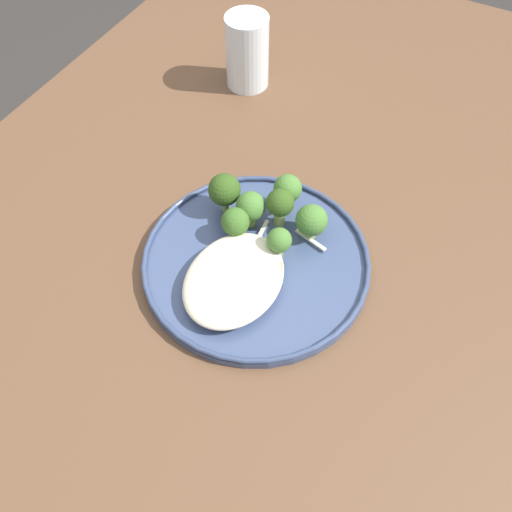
{
  "coord_description": "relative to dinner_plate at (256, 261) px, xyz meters",
  "views": [
    {
      "loc": [
        0.42,
        0.18,
        1.33
      ],
      "look_at": [
        0.05,
        -0.01,
        0.76
      ],
      "focal_mm": 39.87,
      "sensor_mm": 36.0,
      "label": 1
    }
  ],
  "objects": [
    {
      "name": "wooden_dining_table",
      "position": [
        -0.05,
        0.01,
        -0.09
      ],
      "size": [
        1.4,
        1.0,
        0.74
      ],
      "color": "brown",
      "rests_on": "ground"
    },
    {
      "name": "seared_scallop_on_noodles",
      "position": [
        0.04,
        -0.01,
        0.01
      ],
      "size": [
        0.02,
        0.02,
        0.01
      ],
      "color": "#DBB77A",
      "rests_on": "dinner_plate"
    },
    {
      "name": "ground",
      "position": [
        -0.05,
        0.01,
        -0.75
      ],
      "size": [
        6.0,
        6.0,
        0.0
      ],
      "primitive_type": "plane",
      "color": "#2D2B28"
    },
    {
      "name": "water_glass",
      "position": [
        -0.32,
        -0.19,
        0.04
      ],
      "size": [
        0.07,
        0.07,
        0.12
      ],
      "color": "silver",
      "rests_on": "wooden_dining_table"
    },
    {
      "name": "seared_scallop_tiny_bay",
      "position": [
        -0.01,
        0.01,
        0.01
      ],
      "size": [
        0.02,
        0.02,
        0.02
      ],
      "color": "beige",
      "rests_on": "dinner_plate"
    },
    {
      "name": "seared_scallop_right_edge",
      "position": [
        0.02,
        -0.01,
        0.01
      ],
      "size": [
        0.03,
        0.03,
        0.01
      ],
      "color": "#E5C689",
      "rests_on": "dinner_plate"
    },
    {
      "name": "dinner_plate",
      "position": [
        0.0,
        0.0,
        0.0
      ],
      "size": [
        0.29,
        0.29,
        0.02
      ],
      "color": "#38476B",
      "rests_on": "wooden_dining_table"
    },
    {
      "name": "noodle_bed",
      "position": [
        0.05,
        -0.01,
        0.02
      ],
      "size": [
        0.15,
        0.11,
        0.03
      ],
      "color": "beige",
      "rests_on": "dinner_plate"
    },
    {
      "name": "broccoli_floret_center_pile",
      "position": [
        -0.05,
        -0.04,
        0.03
      ],
      "size": [
        0.04,
        0.04,
        0.05
      ],
      "color": "#7A994C",
      "rests_on": "dinner_plate"
    },
    {
      "name": "seared_scallop_left_edge",
      "position": [
        0.08,
        0.0,
        0.01
      ],
      "size": [
        0.02,
        0.02,
        0.02
      ],
      "color": "#DBB77A",
      "rests_on": "dinner_plate"
    },
    {
      "name": "seared_scallop_large_seared",
      "position": [
        0.04,
        0.01,
        0.01
      ],
      "size": [
        0.03,
        0.03,
        0.01
      ],
      "color": "#E5C689",
      "rests_on": "dinner_plate"
    },
    {
      "name": "broccoli_floret_beside_noodles",
      "position": [
        -0.07,
        0.04,
        0.03
      ],
      "size": [
        0.04,
        0.04,
        0.05
      ],
      "color": "#89A356",
      "rests_on": "dinner_plate"
    },
    {
      "name": "onion_sliver_curled_piece",
      "position": [
        -0.03,
        -0.01,
        0.01
      ],
      "size": [
        0.06,
        0.01,
        0.0
      ],
      "primitive_type": "cube",
      "rotation": [
        0.0,
        0.0,
        0.1
      ],
      "color": "silver",
      "rests_on": "dinner_plate"
    },
    {
      "name": "onion_sliver_long_sliver",
      "position": [
        -0.04,
        0.01,
        0.01
      ],
      "size": [
        0.04,
        0.02,
        0.0
      ],
      "primitive_type": "cube",
      "rotation": [
        0.0,
        0.0,
        0.29
      ],
      "color": "silver",
      "rests_on": "dinner_plate"
    },
    {
      "name": "seared_scallop_center_golden",
      "position": [
        0.01,
        0.03,
        0.01
      ],
      "size": [
        0.03,
        0.03,
        0.02
      ],
      "color": "beige",
      "rests_on": "dinner_plate"
    },
    {
      "name": "seared_scallop_tilted_round",
      "position": [
        0.04,
        -0.04,
        0.01
      ],
      "size": [
        0.03,
        0.03,
        0.01
      ],
      "color": "#DBB77A",
      "rests_on": "dinner_plate"
    },
    {
      "name": "onion_sliver_pale_crescent",
      "position": [
        -0.06,
        0.05,
        0.01
      ],
      "size": [
        0.02,
        0.05,
        0.0
      ],
      "primitive_type": "cube",
      "rotation": [
        0.0,
        0.0,
        4.45
      ],
      "color": "silver",
      "rests_on": "dinner_plate"
    },
    {
      "name": "broccoli_floret_tall_stalk",
      "position": [
        -0.06,
        -0.08,
        0.04
      ],
      "size": [
        0.04,
        0.04,
        0.06
      ],
      "color": "#89A356",
      "rests_on": "dinner_plate"
    },
    {
      "name": "broccoli_floret_left_leaning",
      "position": [
        -0.07,
        -0.0,
        0.04
      ],
      "size": [
        0.04,
        0.04,
        0.06
      ],
      "color": "#89A356",
      "rests_on": "dinner_plate"
    },
    {
      "name": "broccoli_floret_small_sprig",
      "position": [
        -0.02,
        -0.04,
        0.03
      ],
      "size": [
        0.04,
        0.04,
        0.05
      ],
      "color": "#7A994C",
      "rests_on": "dinner_plate"
    },
    {
      "name": "broccoli_floret_split_head",
      "position": [
        -0.1,
        -0.0,
        0.04
      ],
      "size": [
        0.04,
        0.04,
        0.06
      ],
      "color": "#89A356",
      "rests_on": "dinner_plate"
    },
    {
      "name": "broccoli_floret_front_edge",
      "position": [
        -0.02,
        0.02,
        0.03
      ],
      "size": [
        0.03,
        0.03,
        0.05
      ],
      "color": "#7A994C",
      "rests_on": "dinner_plate"
    }
  ]
}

